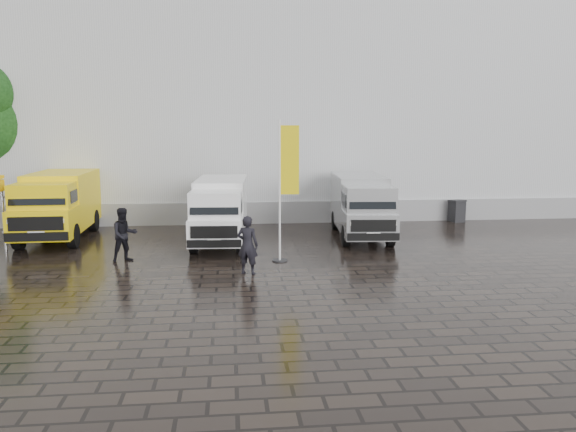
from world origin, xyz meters
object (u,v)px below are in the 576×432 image
van_white (220,212)px  person_front (248,245)px  van_silver (361,207)px  person_tent (124,235)px  wheelie_bin (457,211)px  flagpole (285,184)px  van_yellow (58,207)px

van_white → person_front: 4.81m
van_silver → person_tent: (-8.69, -3.26, -0.33)m
person_front → person_tent: size_ratio=1.00×
van_silver → wheelie_bin: size_ratio=5.48×
flagpole → person_tent: 5.55m
van_white → wheelie_bin: van_white is taller
person_front → person_tent: bearing=-5.6°
van_white → person_tent: size_ratio=3.11×
van_white → person_tent: van_white is taller
van_silver → wheelie_bin: (5.33, 3.14, -0.71)m
van_silver → wheelie_bin: 6.22m
person_front → van_yellow: bearing=-18.6°
van_white → person_front: (0.88, -4.72, -0.31)m
person_tent → van_white: bearing=13.9°
van_yellow → flagpole: (8.51, -4.58, 1.26)m
van_white → van_silver: (5.59, 0.59, 0.03)m
flagpole → person_front: bearing=-130.1°
flagpole → van_white: bearing=124.3°
wheelie_bin → person_tent: 15.42m
wheelie_bin → person_front: size_ratio=0.58×
van_silver → flagpole: bearing=-127.9°
wheelie_bin → person_front: 13.13m
van_white → van_silver: bearing=9.6°
flagpole → person_tent: (-5.27, 0.52, -1.67)m
van_silver → person_front: (-4.72, -5.31, -0.33)m
flagpole → wheelie_bin: (8.75, 6.92, -2.04)m
van_yellow → person_front: (7.22, -6.11, -0.41)m
van_white → wheelie_bin: size_ratio=5.37×
van_white → flagpole: bearing=-52.2°
van_yellow → person_tent: bearing=-52.6°
van_yellow → flagpole: size_ratio=1.21×
van_silver → person_tent: van_silver is taller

